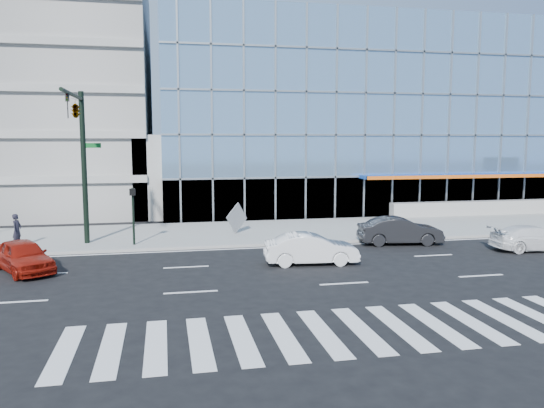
% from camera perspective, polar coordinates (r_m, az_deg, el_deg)
% --- Properties ---
extents(ground, '(160.00, 160.00, 0.00)m').
position_cam_1_polar(ground, '(25.03, 4.72, -6.13)').
color(ground, black).
rests_on(ground, ground).
extents(sidewalk, '(120.00, 8.00, 0.15)m').
position_cam_1_polar(sidewalk, '(32.62, 0.78, -2.92)').
color(sidewalk, gray).
rests_on(sidewalk, ground).
extents(theatre_building, '(42.00, 26.00, 15.00)m').
position_cam_1_polar(theatre_building, '(53.66, 11.48, 8.75)').
color(theatre_building, '#78A2C9').
rests_on(theatre_building, ground).
extents(parking_garage, '(24.00, 24.00, 20.00)m').
position_cam_1_polar(parking_garage, '(51.30, -26.87, 11.05)').
color(parking_garage, gray).
rests_on(parking_garage, ground).
extents(ramp_block, '(6.00, 8.00, 6.00)m').
position_cam_1_polar(ramp_block, '(41.49, -10.34, 3.15)').
color(ramp_block, gray).
rests_on(ramp_block, ground).
extents(tower_backdrop, '(14.00, 14.00, 48.00)m').
position_cam_1_polar(tower_backdrop, '(97.96, -26.20, 17.01)').
color(tower_backdrop, gray).
rests_on(tower_backdrop, ground).
extents(traffic_signal, '(1.14, 5.74, 8.00)m').
position_cam_1_polar(traffic_signal, '(28.28, -20.12, 7.56)').
color(traffic_signal, black).
rests_on(traffic_signal, sidewalk).
extents(ped_signal_post, '(0.30, 0.33, 3.00)m').
position_cam_1_polar(ped_signal_post, '(28.60, -14.73, -0.34)').
color(ped_signal_post, black).
rests_on(ped_signal_post, sidewalk).
extents(white_suv, '(4.51, 2.14, 1.27)m').
position_cam_1_polar(white_suv, '(30.33, 26.31, -3.31)').
color(white_suv, white).
rests_on(white_suv, ground).
extents(white_sedan, '(4.38, 1.87, 1.40)m').
position_cam_1_polar(white_sedan, '(24.31, 4.22, -4.83)').
color(white_sedan, white).
rests_on(white_sedan, ground).
extents(dark_sedan, '(4.65, 2.16, 1.47)m').
position_cam_1_polar(dark_sedan, '(29.62, 13.61, -2.81)').
color(dark_sedan, black).
rests_on(dark_sedan, ground).
extents(red_sedan, '(3.54, 4.36, 1.40)m').
position_cam_1_polar(red_sedan, '(25.15, -25.20, -5.08)').
color(red_sedan, maroon).
rests_on(red_sedan, ground).
extents(pedestrian, '(0.56, 0.70, 1.69)m').
position_cam_1_polar(pedestrian, '(30.52, -25.74, -2.54)').
color(pedestrian, black).
rests_on(pedestrian, sidewalk).
extents(tilted_panel, '(1.41, 1.25, 1.82)m').
position_cam_1_polar(tilted_panel, '(31.35, -3.81, -1.51)').
color(tilted_panel, gray).
rests_on(tilted_panel, sidewalk).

